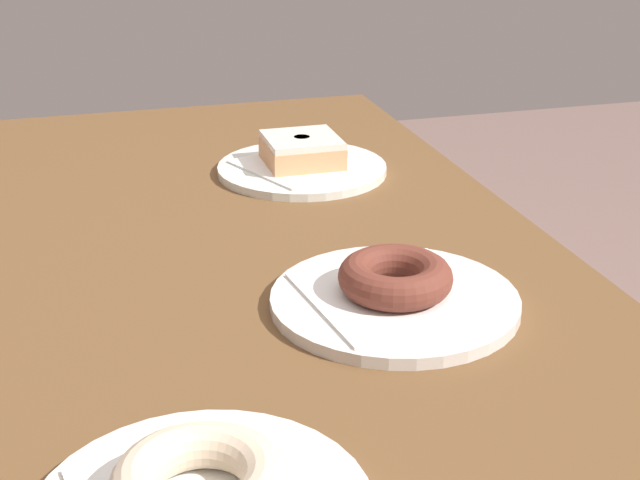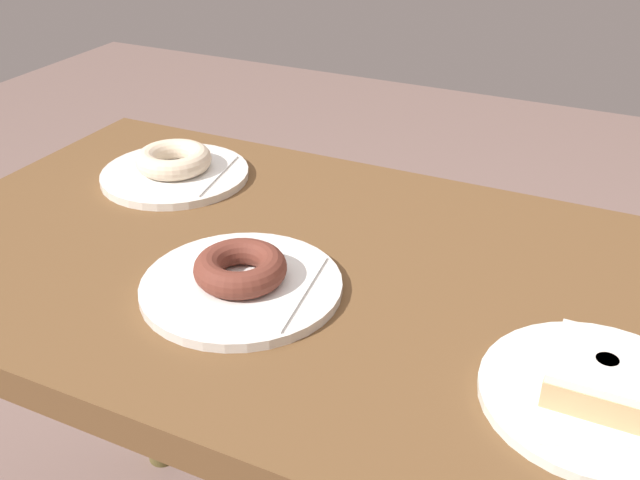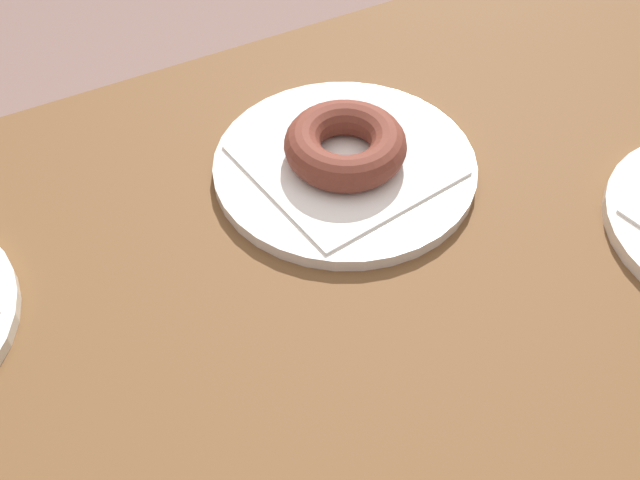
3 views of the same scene
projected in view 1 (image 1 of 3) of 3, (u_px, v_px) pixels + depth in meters
The scene contains 7 objects.
table at pixel (272, 347), 1.04m from camera, with size 1.29×0.64×0.76m.
plate_chocolate_ring at pixel (395, 301), 0.88m from camera, with size 0.24×0.24×0.01m, color silver.
napkin_chocolate_ring at pixel (395, 294), 0.88m from camera, with size 0.16×0.16×0.00m, color white.
donut_chocolate_ring at pixel (395, 277), 0.87m from camera, with size 0.11×0.11×0.03m, color brown.
plate_glazed_square at pixel (302, 169), 1.25m from camera, with size 0.23×0.23×0.01m, color silver.
napkin_glazed_square at pixel (302, 164), 1.24m from camera, with size 0.15×0.15×0.00m, color white.
donut_glazed_square at pixel (302, 150), 1.23m from camera, with size 0.10×0.10×0.04m.
Camera 1 is at (-0.89, 0.20, 1.16)m, focal length 51.90 mm.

